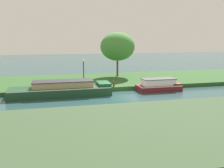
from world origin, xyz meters
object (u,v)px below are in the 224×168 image
maroon_barge (159,85)px  mooring_post_near (114,84)px  lamp_post (84,69)px  forest_narrowboat (62,89)px  willow_tree_left (118,47)px

maroon_barge → mooring_post_near: bearing=165.7°
lamp_post → mooring_post_near: bearing=-24.9°
maroon_barge → lamp_post: size_ratio=1.65×
lamp_post → forest_narrowboat: bearing=-133.0°
forest_narrowboat → willow_tree_left: (7.35, 7.73, 3.59)m
maroon_barge → mooring_post_near: 4.62m
maroon_barge → forest_narrowboat: bearing=180.0°
willow_tree_left → mooring_post_near: (-2.13, -6.59, -3.52)m
willow_tree_left → mooring_post_near: size_ratio=9.97×
forest_narrowboat → willow_tree_left: 11.25m
maroon_barge → forest_narrowboat: forest_narrowboat is taller
forest_narrowboat → lamp_post: size_ratio=3.40×
forest_narrowboat → lamp_post: (2.32, 2.48, 1.52)m
maroon_barge → forest_narrowboat: 9.69m
maroon_barge → willow_tree_left: size_ratio=0.80×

